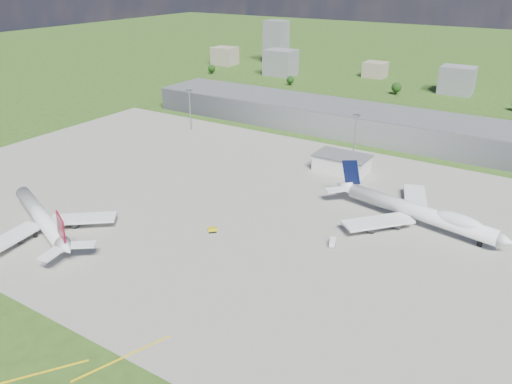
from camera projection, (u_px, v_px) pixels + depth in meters
The scene contains 18 objects.
ground at pixel (359, 141), 297.27m from camera, with size 1400.00×1400.00×0.00m, color #314E18.
apron at pixel (283, 216), 207.55m from camera, with size 360.00×190.00×0.08m, color gray.
terminal at pixel (369, 123), 305.77m from camera, with size 300.00×42.00×15.00m, color slate.
ops_building at pixel (342, 163), 252.20m from camera, with size 26.00×16.00×8.00m, color silver.
mast_west at pixel (190, 102), 311.77m from camera, with size 3.50×2.00×25.90m.
mast_center at pixel (355, 130), 258.15m from camera, with size 3.50×2.00×25.90m.
airliner_red_twin at pixel (43, 219), 193.71m from camera, with size 65.67×49.74×18.77m.
airliner_blue_quad at pixel (418, 212), 198.30m from camera, with size 74.95×58.02×19.70m.
tug_yellow at pixel (212, 230), 194.23m from camera, with size 4.04×3.99×1.80m.
van_white_near at pixel (332, 243), 184.80m from camera, with size 3.43×5.09×2.41m.
bldg_far_w at pixel (225, 56), 531.92m from camera, with size 24.00×20.00×18.00m, color gray.
bldg_w at pixel (281, 63), 476.27m from camera, with size 28.00×22.00×24.00m, color slate.
bldg_cw at pixel (375, 70), 470.17m from camera, with size 20.00×18.00×14.00m, color gray.
bldg_c at pixel (457, 80), 406.40m from camera, with size 26.00×20.00×22.00m, color slate.
bldg_tall_w at pixel (276, 42), 537.94m from camera, with size 22.00×20.00×44.00m, color slate.
tree_far_w at pixel (212, 68), 485.17m from camera, with size 7.20×7.20×8.80m.
tree_w at pixel (290, 80), 437.58m from camera, with size 6.75×6.75×8.25m.
tree_c at pixel (396, 87), 404.88m from camera, with size 8.10×8.10×9.90m.
Camera 1 is at (99.40, -122.70, 94.07)m, focal length 35.00 mm.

